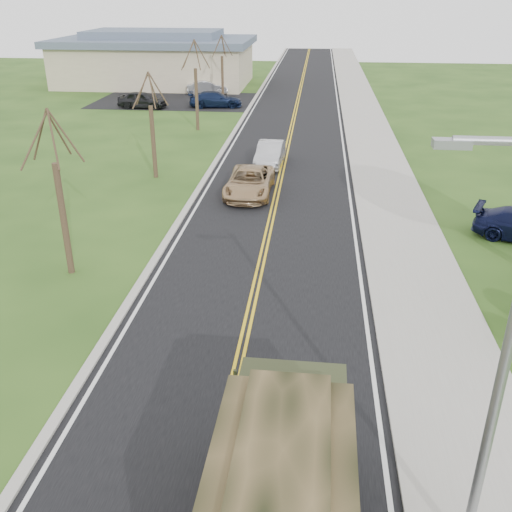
# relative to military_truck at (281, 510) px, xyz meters

# --- Properties ---
(ground) EXTENTS (160.00, 160.00, 0.00)m
(ground) POSITION_rel_military_truck_xyz_m (-1.60, 1.54, -1.86)
(ground) COLOR #274316
(ground) RESTS_ON ground
(road) EXTENTS (8.00, 120.00, 0.01)m
(road) POSITION_rel_military_truck_xyz_m (-1.60, 41.54, -1.86)
(road) COLOR black
(road) RESTS_ON ground
(curb_right) EXTENTS (0.30, 120.00, 0.12)m
(curb_right) POSITION_rel_military_truck_xyz_m (2.55, 41.54, -1.80)
(curb_right) COLOR #9E998E
(curb_right) RESTS_ON ground
(sidewalk_right) EXTENTS (3.20, 120.00, 0.10)m
(sidewalk_right) POSITION_rel_military_truck_xyz_m (4.30, 41.54, -1.81)
(sidewalk_right) COLOR #9E998E
(sidewalk_right) RESTS_ON ground
(curb_left) EXTENTS (0.30, 120.00, 0.10)m
(curb_left) POSITION_rel_military_truck_xyz_m (-5.75, 41.54, -1.81)
(curb_left) COLOR #9E998E
(curb_left) RESTS_ON ground
(street_light) EXTENTS (1.65, 0.22, 8.00)m
(street_light) POSITION_rel_military_truck_xyz_m (3.30, 1.04, 2.57)
(street_light) COLOR gray
(street_light) RESTS_ON ground
(bare_tree_a) EXTENTS (1.93, 2.26, 6.08)m
(bare_tree_a) POSITION_rel_military_truck_xyz_m (-8.60, 11.54, 0.76)
(bare_tree_a) COLOR #38281C
(bare_tree_a) RESTS_ON ground
(bare_tree_b) EXTENTS (1.83, 2.14, 5.73)m
(bare_tree_b) POSITION_rel_military_truck_xyz_m (-8.60, 23.54, 0.61)
(bare_tree_b) COLOR #38281C
(bare_tree_b) RESTS_ON ground
(bare_tree_c) EXTENTS (2.04, 2.39, 6.42)m
(bare_tree_c) POSITION_rel_military_truck_xyz_m (-8.60, 35.54, 0.91)
(bare_tree_c) COLOR #38281C
(bare_tree_c) RESTS_ON ground
(bare_tree_d) EXTENTS (1.88, 2.20, 5.91)m
(bare_tree_d) POSITION_rel_military_truck_xyz_m (-8.60, 47.54, 0.69)
(bare_tree_d) COLOR #38281C
(bare_tree_d) RESTS_ON ground
(commercial_building) EXTENTS (25.50, 21.50, 5.65)m
(commercial_building) POSITION_rel_military_truck_xyz_m (-17.58, 57.51, 0.82)
(commercial_building) COLOR tan
(commercial_building) RESTS_ON ground
(military_truck) EXTENTS (2.37, 6.56, 3.25)m
(military_truck) POSITION_rel_military_truck_xyz_m (0.00, 0.00, 0.00)
(military_truck) COLOR black
(military_truck) RESTS_ON ground
(suv_champagne) EXTENTS (2.34, 4.94, 1.36)m
(suv_champagne) POSITION_rel_military_truck_xyz_m (-2.99, 21.10, -1.18)
(suv_champagne) COLOR tan
(suv_champagne) RESTS_ON ground
(sedan_silver) EXTENTS (1.64, 4.25, 1.38)m
(sedan_silver) POSITION_rel_military_truck_xyz_m (-2.40, 26.64, -1.17)
(sedan_silver) COLOR #ACACB1
(sedan_silver) RESTS_ON ground
(lot_car_dark) EXTENTS (4.38, 1.99, 1.46)m
(lot_car_dark) POSITION_rel_military_truck_xyz_m (-15.19, 43.54, -1.13)
(lot_car_dark) COLOR black
(lot_car_dark) RESTS_ON ground
(lot_car_silver) EXTENTS (4.26, 2.10, 1.34)m
(lot_car_silver) POSITION_rel_military_truck_xyz_m (-10.81, 51.54, -1.19)
(lot_car_silver) COLOR #A5A5AA
(lot_car_silver) RESTS_ON ground
(lot_car_navy) EXTENTS (4.96, 2.63, 1.37)m
(lot_car_navy) POSITION_rel_military_truck_xyz_m (-8.81, 44.67, -1.18)
(lot_car_navy) COLOR #0D1732
(lot_car_navy) RESTS_ON ground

